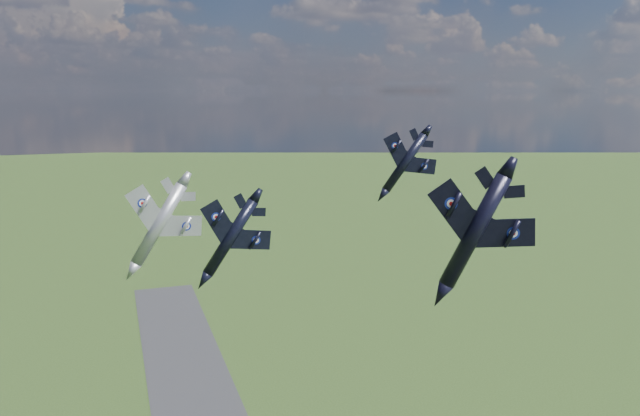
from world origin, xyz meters
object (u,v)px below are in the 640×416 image
object	(u,v)px
jet_left_silver	(159,224)
jet_high_navy	(405,162)
jet_right_navy	(475,231)
jet_lead_navy	(231,237)

from	to	relation	value
jet_left_silver	jet_high_navy	bearing A→B (deg)	15.24
jet_right_navy	jet_left_silver	bearing A→B (deg)	164.42
jet_right_navy	jet_left_silver	distance (m)	36.54
jet_right_navy	jet_high_navy	bearing A→B (deg)	98.09
jet_lead_navy	jet_high_navy	world-z (taller)	jet_high_navy
jet_lead_navy	jet_left_silver	bearing A→B (deg)	121.91
jet_left_silver	jet_right_navy	bearing A→B (deg)	-44.11
jet_lead_navy	jet_left_silver	distance (m)	13.03
jet_high_navy	jet_left_silver	world-z (taller)	jet_high_navy
jet_lead_navy	jet_left_silver	size ratio (longest dim) A/B	0.84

